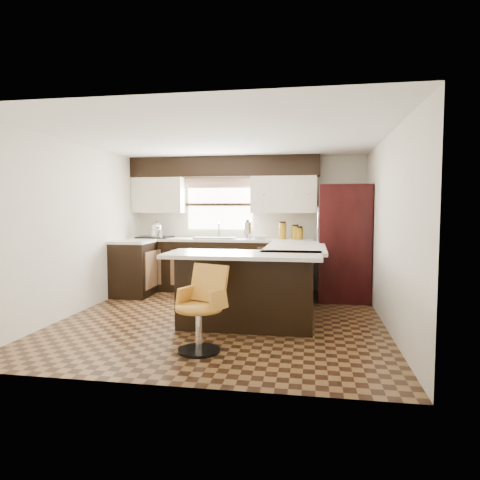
% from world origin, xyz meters
% --- Properties ---
extents(floor, '(4.40, 4.40, 0.00)m').
position_xyz_m(floor, '(0.00, 0.00, 0.00)').
color(floor, '#49301A').
rests_on(floor, ground).
extents(ceiling, '(4.40, 4.40, 0.00)m').
position_xyz_m(ceiling, '(0.00, 0.00, 2.40)').
color(ceiling, silver).
rests_on(ceiling, wall_back).
extents(wall_back, '(4.40, 0.00, 4.40)m').
position_xyz_m(wall_back, '(0.00, 2.20, 1.20)').
color(wall_back, beige).
rests_on(wall_back, floor).
extents(wall_front, '(4.40, 0.00, 4.40)m').
position_xyz_m(wall_front, '(0.00, -2.20, 1.20)').
color(wall_front, beige).
rests_on(wall_front, floor).
extents(wall_left, '(0.00, 4.40, 4.40)m').
position_xyz_m(wall_left, '(-2.10, 0.00, 1.20)').
color(wall_left, beige).
rests_on(wall_left, floor).
extents(wall_right, '(0.00, 4.40, 4.40)m').
position_xyz_m(wall_right, '(2.10, 0.00, 1.20)').
color(wall_right, beige).
rests_on(wall_right, floor).
extents(base_cab_back, '(3.30, 0.60, 0.90)m').
position_xyz_m(base_cab_back, '(-0.45, 1.90, 0.45)').
color(base_cab_back, black).
rests_on(base_cab_back, floor).
extents(base_cab_left, '(0.60, 0.70, 0.90)m').
position_xyz_m(base_cab_left, '(-1.80, 1.25, 0.45)').
color(base_cab_left, black).
rests_on(base_cab_left, floor).
extents(counter_back, '(3.30, 0.60, 0.04)m').
position_xyz_m(counter_back, '(-0.45, 1.90, 0.92)').
color(counter_back, silver).
rests_on(counter_back, base_cab_back).
extents(counter_left, '(0.60, 0.70, 0.04)m').
position_xyz_m(counter_left, '(-1.80, 1.25, 0.92)').
color(counter_left, silver).
rests_on(counter_left, base_cab_left).
extents(soffit, '(3.40, 0.35, 0.36)m').
position_xyz_m(soffit, '(-0.40, 2.03, 2.22)').
color(soffit, black).
rests_on(soffit, wall_back).
extents(upper_cab_left, '(0.94, 0.35, 0.64)m').
position_xyz_m(upper_cab_left, '(-1.62, 2.03, 1.72)').
color(upper_cab_left, beige).
rests_on(upper_cab_left, wall_back).
extents(upper_cab_right, '(1.14, 0.35, 0.64)m').
position_xyz_m(upper_cab_right, '(0.68, 2.03, 1.72)').
color(upper_cab_right, beige).
rests_on(upper_cab_right, wall_back).
extents(window_pane, '(1.20, 0.02, 0.90)m').
position_xyz_m(window_pane, '(-0.50, 2.18, 1.55)').
color(window_pane, white).
rests_on(window_pane, wall_back).
extents(valance, '(1.30, 0.06, 0.18)m').
position_xyz_m(valance, '(-0.50, 2.14, 1.94)').
color(valance, '#D19B93').
rests_on(valance, wall_back).
extents(sink, '(0.75, 0.45, 0.03)m').
position_xyz_m(sink, '(-0.50, 1.88, 0.96)').
color(sink, '#B2B2B7').
rests_on(sink, counter_back).
extents(dishwasher, '(0.58, 0.03, 0.78)m').
position_xyz_m(dishwasher, '(0.55, 1.61, 0.43)').
color(dishwasher, black).
rests_on(dishwasher, floor).
extents(cooktop, '(0.58, 0.50, 0.02)m').
position_xyz_m(cooktop, '(-1.65, 1.88, 0.96)').
color(cooktop, black).
rests_on(cooktop, counter_back).
extents(peninsula_long, '(0.60, 1.95, 0.90)m').
position_xyz_m(peninsula_long, '(0.90, 0.62, 0.45)').
color(peninsula_long, black).
rests_on(peninsula_long, floor).
extents(peninsula_return, '(1.65, 0.60, 0.90)m').
position_xyz_m(peninsula_return, '(0.38, -0.35, 0.45)').
color(peninsula_return, black).
rests_on(peninsula_return, floor).
extents(counter_pen_long, '(0.84, 1.95, 0.04)m').
position_xyz_m(counter_pen_long, '(0.95, 0.62, 0.92)').
color(counter_pen_long, silver).
rests_on(counter_pen_long, peninsula_long).
extents(counter_pen_return, '(1.89, 0.84, 0.04)m').
position_xyz_m(counter_pen_return, '(0.35, -0.44, 0.92)').
color(counter_pen_return, silver).
rests_on(counter_pen_return, peninsula_return).
extents(refrigerator, '(0.79, 0.76, 1.85)m').
position_xyz_m(refrigerator, '(1.68, 1.52, 0.93)').
color(refrigerator, black).
rests_on(refrigerator, floor).
extents(bar_chair, '(0.62, 0.62, 0.90)m').
position_xyz_m(bar_chair, '(0.04, -1.33, 0.45)').
color(bar_chair, gold).
rests_on(bar_chair, floor).
extents(kettle, '(0.21, 0.21, 0.28)m').
position_xyz_m(kettle, '(-1.61, 1.88, 1.11)').
color(kettle, silver).
rests_on(kettle, cooktop).
extents(percolator, '(0.14, 0.14, 0.30)m').
position_xyz_m(percolator, '(0.06, 1.90, 1.10)').
color(percolator, silver).
rests_on(percolator, counter_back).
extents(mixing_bowl, '(0.33, 0.33, 0.07)m').
position_xyz_m(mixing_bowl, '(0.27, 1.90, 0.98)').
color(mixing_bowl, white).
rests_on(mixing_bowl, counter_back).
extents(canister_large, '(0.14, 0.14, 0.28)m').
position_xyz_m(canister_large, '(0.67, 1.92, 1.08)').
color(canister_large, '#997215').
rests_on(canister_large, counter_back).
extents(canister_med, '(0.12, 0.12, 0.23)m').
position_xyz_m(canister_med, '(0.89, 1.92, 1.06)').
color(canister_med, '#997215').
rests_on(canister_med, counter_back).
extents(canister_small, '(0.14, 0.14, 0.20)m').
position_xyz_m(canister_small, '(0.95, 1.92, 1.04)').
color(canister_small, '#997215').
rests_on(canister_small, counter_back).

